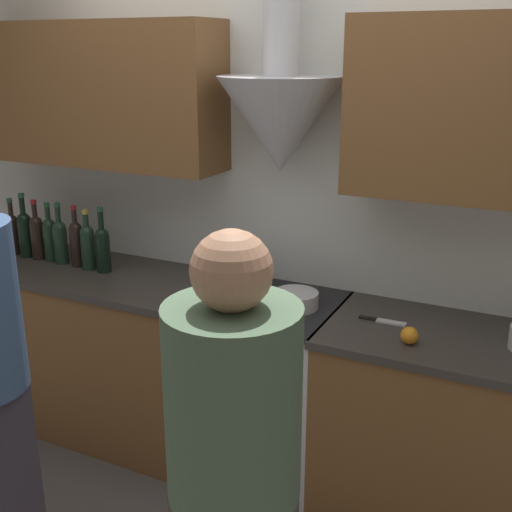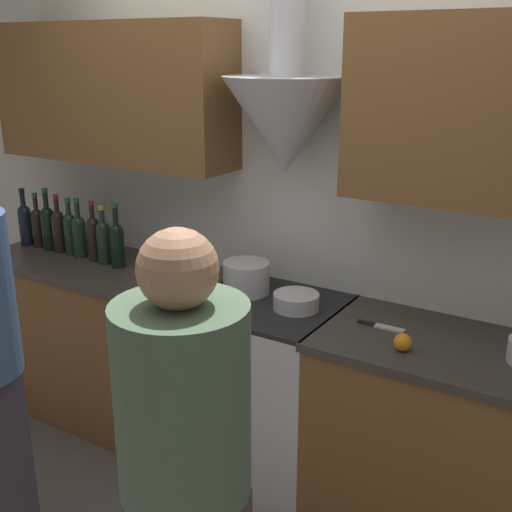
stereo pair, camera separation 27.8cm
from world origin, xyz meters
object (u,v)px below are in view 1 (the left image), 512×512
wine_bottle_7 (88,245)px  stock_pot (242,278)px  orange_fruit (409,335)px  stove_range (265,389)px  mixing_bowl (296,300)px  wine_bottle_4 (50,237)px  wine_bottle_1 (13,232)px  wine_bottle_2 (25,232)px  wine_bottle_3 (37,235)px  wine_bottle_8 (103,247)px  wine_bottle_5 (60,239)px  person_foreground_right (234,495)px  wine_bottle_6 (76,241)px

wine_bottle_7 → stock_pot: 0.88m
wine_bottle_7 → orange_fruit: wine_bottle_7 is taller
stove_range → mixing_bowl: size_ratio=4.45×
wine_bottle_4 → mixing_bowl: wine_bottle_4 is taller
wine_bottle_1 → mixing_bowl: (1.73, -0.03, -0.09)m
wine_bottle_1 → wine_bottle_2: size_ratio=0.89×
wine_bottle_3 → wine_bottle_4: size_ratio=1.03×
wine_bottle_8 → wine_bottle_5: bearing=177.5°
orange_fruit → wine_bottle_8: bearing=174.6°
wine_bottle_7 → mixing_bowl: size_ratio=1.56×
wine_bottle_7 → stock_pot: size_ratio=1.45×
wine_bottle_1 → wine_bottle_3: bearing=-3.0°
wine_bottle_3 → person_foreground_right: person_foreground_right is taller
wine_bottle_5 → orange_fruit: wine_bottle_5 is taller
wine_bottle_6 → wine_bottle_8: size_ratio=0.96×
wine_bottle_3 → orange_fruit: (2.09, -0.17, -0.10)m
wine_bottle_1 → orange_fruit: wine_bottle_1 is taller
wine_bottle_3 → mixing_bowl: (1.54, -0.02, -0.10)m
stock_pot → person_foreground_right: person_foreground_right is taller
wine_bottle_2 → mixing_bowl: (1.63, -0.02, -0.11)m
wine_bottle_6 → person_foreground_right: person_foreground_right is taller
wine_bottle_2 → person_foreground_right: bearing=-32.4°
wine_bottle_4 → stock_pot: (1.16, 0.02, -0.06)m
orange_fruit → wine_bottle_3: bearing=175.3°
wine_bottle_5 → wine_bottle_8: 0.30m
wine_bottle_2 → person_foreground_right: 2.34m
wine_bottle_6 → person_foreground_right: bearing=-37.9°
wine_bottle_8 → mixing_bowl: bearing=-0.3°
stove_range → wine_bottle_8: bearing=179.7°
wine_bottle_4 → wine_bottle_7: wine_bottle_4 is taller
stove_range → mixing_bowl: (0.15, -0.00, 0.49)m
wine_bottle_1 → wine_bottle_4: 0.27m
stove_range → wine_bottle_1: (-1.58, 0.03, 0.58)m
mixing_bowl → wine_bottle_5: bearing=179.2°
wine_bottle_6 → wine_bottle_7: (0.09, -0.01, -0.00)m
wine_bottle_4 → wine_bottle_5: wine_bottle_5 is taller
stock_pot → mixing_bowl: 0.30m
stock_pot → wine_bottle_3: bearing=-178.7°
wine_bottle_3 → orange_fruit: bearing=-4.7°
wine_bottle_2 → wine_bottle_7: 0.45m
wine_bottle_8 → mixing_bowl: 1.08m
wine_bottle_3 → person_foreground_right: size_ratio=0.20×
orange_fruit → person_foreground_right: bearing=-101.0°
stove_range → wine_bottle_2: wine_bottle_2 is taller
wine_bottle_5 → wine_bottle_4: bearing=172.2°
wine_bottle_7 → mixing_bowl: 1.18m
wine_bottle_2 → mixing_bowl: bearing=-0.9°
wine_bottle_7 → stock_pot: bearing=2.7°
wine_bottle_1 → wine_bottle_8: 0.65m
stock_pot → wine_bottle_5: bearing=-178.3°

